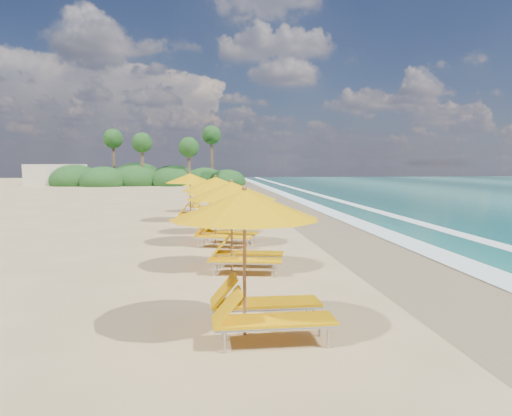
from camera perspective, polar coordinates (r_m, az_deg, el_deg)
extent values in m
plane|color=tan|center=(18.57, 0.00, -3.69)|extent=(160.00, 160.00, 0.00)
cube|color=#867050|center=(19.41, 11.84, -3.39)|extent=(4.00, 160.00, 0.01)
cube|color=white|center=(19.92, 15.95, -3.19)|extent=(1.20, 160.00, 0.01)
cube|color=white|center=(21.23, 23.48, -2.93)|extent=(0.80, 160.00, 0.01)
cylinder|color=olive|center=(8.06, -1.41, -6.86)|extent=(0.06, 0.06, 2.47)
cone|color=#EAA504|center=(7.90, -1.42, 0.43)|extent=(2.57, 2.57, 0.50)
sphere|color=olive|center=(7.88, -1.43, 2.43)|extent=(0.09, 0.09, 0.09)
cylinder|color=olive|center=(12.92, -2.97, -2.32)|extent=(0.06, 0.06, 2.41)
cone|color=#EAA504|center=(12.82, -2.99, 2.13)|extent=(2.92, 2.92, 0.49)
sphere|color=olive|center=(12.81, -3.00, 3.33)|extent=(0.09, 0.09, 0.09)
cylinder|color=olive|center=(16.98, -4.91, -0.44)|extent=(0.06, 0.06, 2.43)
cone|color=#EAA504|center=(16.91, -4.94, 2.96)|extent=(3.20, 3.20, 0.49)
sphere|color=olive|center=(16.90, -4.95, 3.88)|extent=(0.09, 0.09, 0.09)
cylinder|color=olive|center=(19.78, -5.59, -0.18)|extent=(0.05, 0.05, 2.04)
cone|color=#EAA504|center=(19.71, -5.62, 2.27)|extent=(2.47, 2.47, 0.41)
sphere|color=olive|center=(19.70, -5.62, 2.93)|extent=(0.07, 0.07, 0.07)
cylinder|color=olive|center=(23.93, -7.98, 1.22)|extent=(0.06, 0.06, 2.41)
cone|color=#EAA504|center=(23.87, -8.01, 3.61)|extent=(2.62, 2.62, 0.48)
sphere|color=olive|center=(23.87, -8.02, 4.26)|extent=(0.09, 0.09, 0.09)
cylinder|color=olive|center=(28.57, -6.91, 1.46)|extent=(0.05, 0.05, 1.95)
cone|color=#EAA504|center=(28.53, -6.93, 3.08)|extent=(2.61, 2.61, 0.39)
sphere|color=olive|center=(28.52, -6.93, 3.52)|extent=(0.07, 0.07, 0.07)
ellipsoid|color=#163D14|center=(63.40, -9.86, 3.28)|extent=(6.40, 6.40, 4.16)
ellipsoid|color=#163D14|center=(64.90, -14.22, 3.31)|extent=(7.20, 7.20, 4.68)
ellipsoid|color=#163D14|center=(63.62, -18.04, 3.06)|extent=(6.00, 6.00, 3.90)
ellipsoid|color=#163D14|center=(65.27, -6.24, 3.32)|extent=(5.60, 5.60, 3.64)
ellipsoid|color=#163D14|center=(66.49, -21.07, 3.11)|extent=(6.60, 6.60, 4.29)
ellipsoid|color=#163D14|center=(63.35, -3.52, 3.22)|extent=(5.00, 5.00, 3.25)
cylinder|color=brown|center=(61.26, -8.13, 4.99)|extent=(0.36, 0.36, 5.00)
sphere|color=#163D14|center=(61.30, -8.16, 7.32)|extent=(2.60, 2.60, 2.60)
cylinder|color=brown|center=(62.74, -13.61, 5.17)|extent=(0.36, 0.36, 5.60)
sphere|color=#163D14|center=(62.80, -13.67, 7.73)|extent=(2.60, 2.60, 2.60)
cylinder|color=brown|center=(65.34, -16.89, 5.36)|extent=(0.36, 0.36, 6.20)
sphere|color=#163D14|center=(65.42, -16.96, 8.07)|extent=(2.60, 2.60, 2.60)
cylinder|color=brown|center=(65.24, -5.38, 5.83)|extent=(0.36, 0.36, 6.80)
sphere|color=#163D14|center=(65.35, -5.41, 8.82)|extent=(2.60, 2.60, 2.60)
cube|color=beige|center=(69.21, -23.08, 3.74)|extent=(7.00, 5.00, 2.80)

